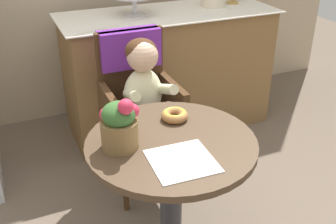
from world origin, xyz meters
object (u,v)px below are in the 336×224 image
Objects in this scene: wicker_chair at (136,87)px; donut_front at (175,115)px; flower_vase at (119,124)px; seated_child at (145,91)px; cafe_table at (171,181)px; round_layer_cake at (213,1)px.

wicker_chair is 7.76× the size of donut_front.
donut_front is 0.33m from flower_vase.
seated_child reaches higher than wicker_chair.
cafe_table is at bearing -99.80° from seated_child.
wicker_chair is 5.32× the size of round_layer_cake.
seated_child is 0.65m from flower_vase.
cafe_table is 0.76m from wicker_chair.
cafe_table is 4.02× the size of round_layer_cake.
cafe_table is at bearing -93.49° from wicker_chair.
donut_front is at bearing -91.93° from seated_child.
seated_child reaches higher than cafe_table.
cafe_table is 1.68m from round_layer_cake.
flower_vase is (-0.31, -0.55, 0.15)m from seated_child.
seated_child is at bearing -137.55° from round_layer_cake.
donut_front is 1.46m from round_layer_cake.
cafe_table is 0.38m from flower_vase.
wicker_chair reaches higher than donut_front.
cafe_table is at bearing -124.70° from round_layer_cake.
donut_front is (-0.01, -0.42, 0.07)m from seated_child.
cafe_table is 0.75× the size of wicker_chair.
wicker_chair reaches higher than flower_vase.
round_layer_cake reaches higher than seated_child.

